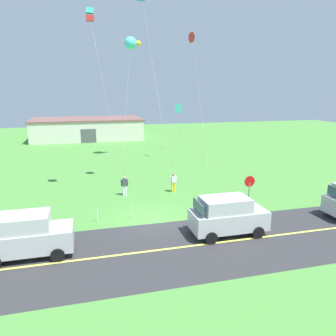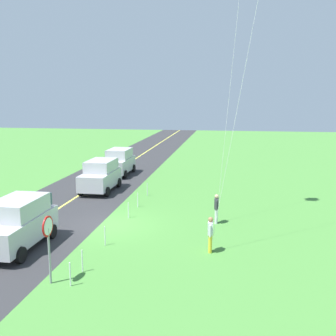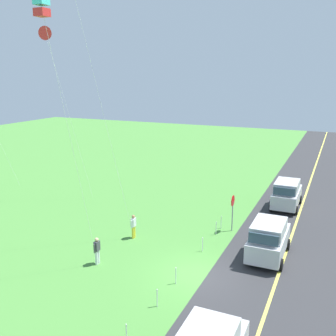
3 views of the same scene
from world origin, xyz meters
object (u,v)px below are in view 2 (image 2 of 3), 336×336
(car_parked_west_near, at_px, (101,175))
(person_adult_companion, at_px, (210,233))
(person_adult_near, at_px, (216,208))
(car_suv_foreground, at_px, (17,223))
(stop_sign, at_px, (48,236))
(car_parked_west_far, at_px, (119,162))

(car_parked_west_near, relative_size, person_adult_companion, 2.75)
(car_parked_west_near, distance_m, person_adult_companion, 13.09)
(person_adult_near, relative_size, person_adult_companion, 1.00)
(car_suv_foreground, bearing_deg, stop_sign, 44.98)
(car_parked_west_near, distance_m, person_adult_near, 10.44)
(car_suv_foreground, distance_m, person_adult_companion, 8.61)
(car_suv_foreground, relative_size, person_adult_near, 2.75)
(car_parked_west_near, height_order, person_adult_near, car_parked_west_near)
(person_adult_near, xyz_separation_m, person_adult_companion, (4.01, -0.12, 0.00))
(car_suv_foreground, relative_size, stop_sign, 1.72)
(stop_sign, height_order, person_adult_companion, stop_sign)
(car_parked_west_far, bearing_deg, person_adult_companion, 28.71)
(car_parked_west_near, height_order, person_adult_companion, car_parked_west_near)
(stop_sign, bearing_deg, person_adult_companion, 124.38)
(car_parked_west_near, bearing_deg, stop_sign, 11.48)
(car_parked_west_near, bearing_deg, car_parked_west_far, -176.38)
(car_parked_west_far, relative_size, person_adult_near, 2.75)
(car_suv_foreground, relative_size, car_parked_west_far, 1.00)
(car_parked_west_near, relative_size, stop_sign, 1.72)
(stop_sign, height_order, person_adult_near, stop_sign)
(person_adult_near, bearing_deg, car_parked_west_near, 32.80)
(car_suv_foreground, height_order, car_parked_west_far, same)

